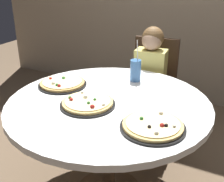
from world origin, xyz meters
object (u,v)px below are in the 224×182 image
(dining_table, at_px, (109,113))
(chair_wooden, at_px, (152,85))
(pizza_cheese, at_px, (62,83))
(diner_child, at_px, (147,97))
(pizza_pepperoni, at_px, (153,126))
(pizza_veggie, at_px, (88,103))
(soda_cup, at_px, (136,70))

(dining_table, xyz_separation_m, chair_wooden, (-0.01, 0.89, -0.13))
(chair_wooden, bearing_deg, pizza_cheese, -116.54)
(chair_wooden, bearing_deg, diner_child, -85.08)
(diner_child, height_order, pizza_cheese, diner_child)
(dining_table, distance_m, diner_child, 0.73)
(pizza_pepperoni, bearing_deg, diner_child, 111.63)
(diner_child, relative_size, pizza_veggie, 3.15)
(pizza_cheese, relative_size, soda_cup, 1.12)
(soda_cup, bearing_deg, pizza_pepperoni, -59.60)
(dining_table, relative_size, diner_child, 1.20)
(diner_child, bearing_deg, pizza_cheese, -123.73)
(dining_table, xyz_separation_m, soda_cup, (0.02, 0.40, 0.17))
(chair_wooden, relative_size, soda_cup, 3.09)
(dining_table, distance_m, pizza_veggie, 0.18)
(dining_table, xyz_separation_m, pizza_pepperoni, (0.37, -0.19, 0.11))
(pizza_cheese, height_order, pizza_pepperoni, pizza_cheese)
(chair_wooden, distance_m, pizza_veggie, 1.04)
(pizza_pepperoni, relative_size, soda_cup, 1.14)
(diner_child, distance_m, soda_cup, 0.46)
(pizza_cheese, xyz_separation_m, pizza_pepperoni, (0.78, -0.27, -0.00))
(chair_wooden, xyz_separation_m, pizza_veggie, (-0.08, -1.01, 0.24))
(chair_wooden, height_order, pizza_veggie, chair_wooden)
(pizza_cheese, bearing_deg, diner_child, 56.27)
(pizza_veggie, height_order, pizza_cheese, same)
(dining_table, relative_size, chair_wooden, 1.37)
(dining_table, relative_size, pizza_veggie, 3.78)
(pizza_cheese, bearing_deg, pizza_veggie, -30.38)
(pizza_veggie, xyz_separation_m, pizza_cheese, (-0.33, 0.19, -0.00))
(chair_wooden, distance_m, soda_cup, 0.58)
(chair_wooden, height_order, diner_child, diner_child)
(dining_table, height_order, pizza_pepperoni, pizza_pepperoni)
(dining_table, height_order, pizza_cheese, pizza_cheese)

